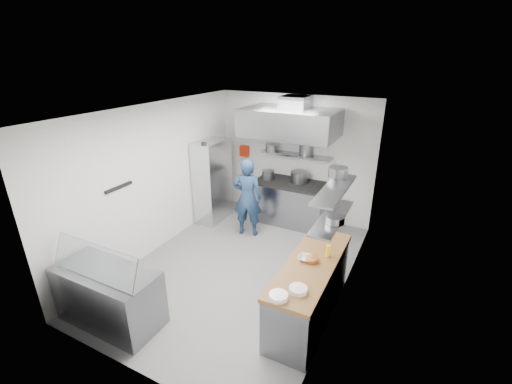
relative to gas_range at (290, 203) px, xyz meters
The scene contains 35 objects.
floor 2.15m from the gas_range, 92.73° to the right, with size 5.00×5.00×0.00m, color slate.
ceiling 3.15m from the gas_range, 92.73° to the right, with size 5.00×5.00×0.00m, color silver.
wall_back 1.04m from the gas_range, 104.04° to the left, with size 3.60×0.02×2.80m, color white.
wall_front 4.70m from the gas_range, 91.25° to the right, with size 3.60×0.02×2.80m, color white.
wall_left 2.99m from the gas_range, 132.14° to the right, with size 5.00×0.02×2.80m, color white.
wall_right 2.86m from the gas_range, 51.01° to the right, with size 5.00×0.02×2.80m, color white.
gas_range is the anchor object (origin of this frame).
cooktop 0.48m from the gas_range, ahead, with size 1.57×0.78×0.06m, color black.
stock_pot_left 0.82m from the gas_range, behind, with size 0.28×0.28×0.20m, color slate.
stock_pot_mid 0.65m from the gas_range, 33.12° to the left, with size 0.37×0.37×0.24m, color slate.
over_range_shelf 1.10m from the gas_range, 90.00° to the left, with size 1.60×0.30×0.04m, color gray.
shelf_pot_a 1.31m from the gas_range, 165.45° to the left, with size 0.25×0.25×0.18m, color slate.
shelf_pot_b 1.27m from the gas_range, 61.88° to the left, with size 0.31×0.31×0.22m, color slate.
extractor_hood 1.86m from the gas_range, 90.00° to the right, with size 1.90×1.15×0.55m, color gray.
hood_duct 2.23m from the gas_range, 90.00° to the left, with size 0.55×0.55×0.24m, color slate.
red_firebox 1.70m from the gas_range, 165.86° to the left, with size 0.22×0.10×0.26m, color red.
chef 1.17m from the gas_range, 121.79° to the right, with size 0.61×0.40×1.67m, color navy.
wire_rack 1.82m from the gas_range, 158.17° to the right, with size 0.50×0.90×1.85m, color silver.
rack_bin_a 1.94m from the gas_range, 148.86° to the right, with size 0.15×0.18×0.16m, color white.
rack_bin_b 1.95m from the gas_range, 158.28° to the right, with size 0.15×0.19×0.17m, color yellow.
rack_jar 2.30m from the gas_range, 148.29° to the right, with size 0.11×0.11×0.18m, color black.
knife_strip 3.70m from the gas_range, 122.01° to the right, with size 0.04×0.55×0.05m, color black.
prep_counter_base 3.03m from the gas_range, 62.93° to the right, with size 0.62×2.00×0.84m, color gray.
prep_counter_top 3.06m from the gas_range, 62.93° to the right, with size 0.65×2.04×0.06m, color brown.
plate_stack_a 3.84m from the gas_range, 70.55° to the right, with size 0.23×0.23×0.06m, color white.
plate_stack_b 3.70m from the gas_range, 66.98° to the right, with size 0.23×0.23×0.06m, color white.
copper_pan 3.05m from the gas_range, 62.85° to the right, with size 0.18×0.18×0.06m, color #B96934.
squeeze_bottle 2.94m from the gas_range, 57.89° to the right, with size 0.06×0.06×0.18m, color yellow.
mixing_bowl 3.01m from the gas_range, 64.37° to the right, with size 0.21×0.21×0.05m, color white.
wall_shelf_lower 3.04m from the gas_range, 57.31° to the right, with size 0.30×1.30×0.04m, color gray.
wall_shelf_upper 3.21m from the gas_range, 57.31° to the right, with size 0.30×1.30×0.04m, color gray.
shelf_pot_c 3.25m from the gas_range, 57.83° to the right, with size 0.24×0.24×0.10m, color slate.
shelf_pot_d 2.88m from the gas_range, 53.12° to the right, with size 0.28×0.28×0.14m, color slate.
display_case 4.25m from the gas_range, 105.02° to the right, with size 1.50×0.70×0.85m, color gray.
display_glass 4.40m from the gas_range, 104.61° to the right, with size 1.47×0.02×0.45m, color silver.
Camera 1 is at (2.62, -4.54, 3.60)m, focal length 24.00 mm.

